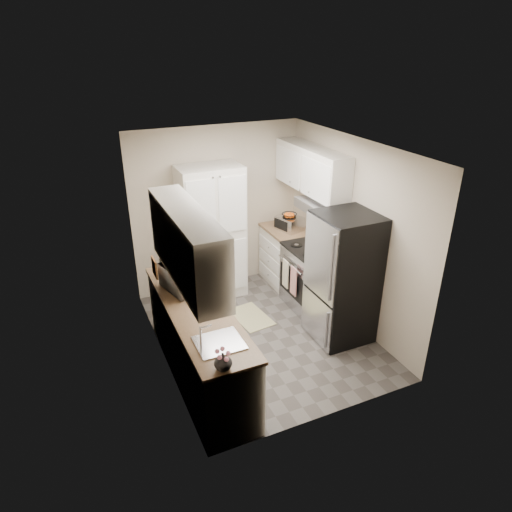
{
  "coord_description": "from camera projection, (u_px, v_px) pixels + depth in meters",
  "views": [
    {
      "loc": [
        -2.14,
        -4.58,
        3.58
      ],
      "look_at": [
        -0.01,
        0.15,
        1.1
      ],
      "focal_mm": 32.0,
      "sensor_mm": 36.0,
      "label": 1
    }
  ],
  "objects": [
    {
      "name": "kitchen_mat",
      "position": [
        251.0,
        317.0,
        6.48
      ],
      "size": [
        0.51,
        0.73,
        0.01
      ],
      "primitive_type": "cube",
      "rotation": [
        0.0,
        0.0,
        0.12
      ],
      "color": "#BFB97F",
      "rests_on": "ground"
    },
    {
      "name": "toaster_oven",
      "position": [
        290.0,
        223.0,
        6.97
      ],
      "size": [
        0.39,
        0.44,
        0.21
      ],
      "primitive_type": "cube",
      "rotation": [
        0.0,
        0.0,
        0.29
      ],
      "color": "silver",
      "rests_on": "countertop_right"
    },
    {
      "name": "wine_bottle",
      "position": [
        163.0,
        265.0,
        5.58
      ],
      "size": [
        0.08,
        0.08,
        0.32
      ],
      "primitive_type": "cylinder",
      "color": "black",
      "rests_on": "countertop_left"
    },
    {
      "name": "countertop_left",
      "position": [
        197.0,
        309.0,
        5.0
      ],
      "size": [
        0.63,
        2.33,
        0.04
      ],
      "primitive_type": "cube",
      "color": "#846647",
      "rests_on": "base_cabinet_left"
    },
    {
      "name": "ground",
      "position": [
        262.0,
        334.0,
        6.11
      ],
      "size": [
        3.2,
        3.2,
        0.0
      ],
      "primitive_type": "plane",
      "color": "#56514C",
      "rests_on": "ground"
    },
    {
      "name": "base_cabinet_left",
      "position": [
        199.0,
        343.0,
        5.2
      ],
      "size": [
        0.6,
        2.3,
        0.88
      ],
      "primitive_type": "cube",
      "color": "silver",
      "rests_on": "ground"
    },
    {
      "name": "microwave",
      "position": [
        183.0,
        278.0,
        5.3
      ],
      "size": [
        0.47,
        0.59,
        0.29
      ],
      "primitive_type": "imported",
      "rotation": [
        0.0,
        0.0,
        1.82
      ],
      "color": "#B4B3B8",
      "rests_on": "countertop_left"
    },
    {
      "name": "refrigerator",
      "position": [
        343.0,
        278.0,
        5.75
      ],
      "size": [
        0.7,
        0.72,
        1.7
      ],
      "primitive_type": "cube",
      "color": "#B7B7BC",
      "rests_on": "ground"
    },
    {
      "name": "flower_vase",
      "position": [
        223.0,
        361.0,
        4.02
      ],
      "size": [
        0.21,
        0.21,
        0.17
      ],
      "primitive_type": "imported",
      "rotation": [
        0.0,
        0.0,
        0.32
      ],
      "color": "silver",
      "rests_on": "countertop_left"
    },
    {
      "name": "base_cabinet_right",
      "position": [
        287.0,
        257.0,
        7.26
      ],
      "size": [
        0.6,
        0.8,
        0.88
      ],
      "primitive_type": "cube",
      "color": "silver",
      "rests_on": "ground"
    },
    {
      "name": "electric_range",
      "position": [
        312.0,
        276.0,
        6.58
      ],
      "size": [
        0.71,
        0.78,
        1.13
      ],
      "color": "#B7B7BC",
      "rests_on": "ground"
    },
    {
      "name": "cutting_board",
      "position": [
        179.0,
        258.0,
        5.72
      ],
      "size": [
        0.1,
        0.27,
        0.34
      ],
      "primitive_type": "cube",
      "rotation": [
        0.0,
        0.0,
        0.28
      ],
      "color": "#36852E",
      "rests_on": "countertop_left"
    },
    {
      "name": "pantry_cabinet",
      "position": [
        212.0,
        233.0,
        6.69
      ],
      "size": [
        0.9,
        0.55,
        2.0
      ],
      "primitive_type": "cube",
      "color": "silver",
      "rests_on": "ground"
    },
    {
      "name": "room_shell",
      "position": [
        261.0,
        221.0,
        5.39
      ],
      "size": [
        2.64,
        3.24,
        2.52
      ],
      "color": "#BBAC97",
      "rests_on": "ground"
    },
    {
      "name": "fruit_basket",
      "position": [
        289.0,
        214.0,
        6.87
      ],
      "size": [
        0.27,
        0.27,
        0.1
      ],
      "primitive_type": null,
      "rotation": [
        0.0,
        0.0,
        -0.18
      ],
      "color": "#F65F10",
      "rests_on": "toaster_oven"
    },
    {
      "name": "countertop_right",
      "position": [
        288.0,
        230.0,
        7.07
      ],
      "size": [
        0.63,
        0.83,
        0.04
      ],
      "primitive_type": "cube",
      "color": "#846647",
      "rests_on": "base_cabinet_right"
    }
  ]
}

